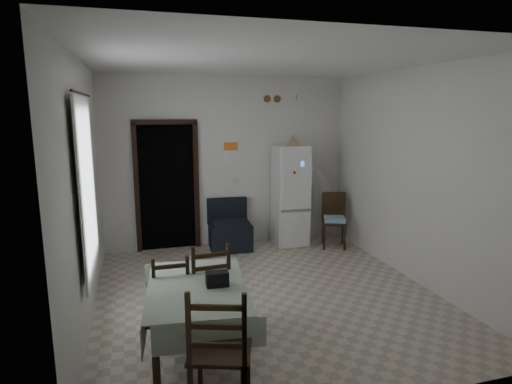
{
  "coord_description": "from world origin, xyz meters",
  "views": [
    {
      "loc": [
        -1.56,
        -4.92,
        2.35
      ],
      "look_at": [
        0.0,
        0.5,
        1.25
      ],
      "focal_mm": 30.0,
      "sensor_mm": 36.0,
      "label": 1
    }
  ],
  "objects_px": {
    "dining_table": "(198,321)",
    "dining_chair_far_right": "(208,285)",
    "dining_chair_far_left": "(170,294)",
    "navy_seat": "(230,225)",
    "fridge": "(290,195)",
    "corner_chair": "(334,221)",
    "dining_chair_near_head": "(220,348)"
  },
  "relations": [
    {
      "from": "dining_chair_near_head",
      "to": "fridge",
      "type": "bearing_deg",
      "value": -98.92
    },
    {
      "from": "dining_chair_far_right",
      "to": "dining_chair_near_head",
      "type": "bearing_deg",
      "value": 81.11
    },
    {
      "from": "dining_table",
      "to": "dining_chair_far_right",
      "type": "distance_m",
      "value": 0.55
    },
    {
      "from": "dining_table",
      "to": "navy_seat",
      "type": "bearing_deg",
      "value": 77.89
    },
    {
      "from": "fridge",
      "to": "navy_seat",
      "type": "xyz_separation_m",
      "value": [
        -1.08,
        -0.0,
        -0.45
      ]
    },
    {
      "from": "fridge",
      "to": "dining_table",
      "type": "relative_size",
      "value": 1.26
    },
    {
      "from": "dining_table",
      "to": "corner_chair",
      "type": "bearing_deg",
      "value": 50.23
    },
    {
      "from": "navy_seat",
      "to": "dining_chair_far_left",
      "type": "relative_size",
      "value": 0.92
    },
    {
      "from": "corner_chair",
      "to": "dining_chair_far_left",
      "type": "relative_size",
      "value": 1.02
    },
    {
      "from": "navy_seat",
      "to": "dining_chair_far_left",
      "type": "xyz_separation_m",
      "value": [
        -1.22,
        -2.59,
        0.04
      ]
    },
    {
      "from": "dining_table",
      "to": "dining_chair_far_right",
      "type": "bearing_deg",
      "value": 75.8
    },
    {
      "from": "dining_chair_far_left",
      "to": "dining_chair_near_head",
      "type": "distance_m",
      "value": 1.34
    },
    {
      "from": "navy_seat",
      "to": "dining_chair_far_left",
      "type": "distance_m",
      "value": 2.87
    },
    {
      "from": "fridge",
      "to": "dining_chair_near_head",
      "type": "distance_m",
      "value": 4.41
    },
    {
      "from": "navy_seat",
      "to": "dining_chair_near_head",
      "type": "bearing_deg",
      "value": -99.82
    },
    {
      "from": "navy_seat",
      "to": "dining_chair_near_head",
      "type": "height_order",
      "value": "dining_chair_near_head"
    },
    {
      "from": "navy_seat",
      "to": "corner_chair",
      "type": "height_order",
      "value": "corner_chair"
    },
    {
      "from": "dining_table",
      "to": "dining_chair_far_left",
      "type": "bearing_deg",
      "value": 119.69
    },
    {
      "from": "fridge",
      "to": "navy_seat",
      "type": "bearing_deg",
      "value": -178.47
    },
    {
      "from": "fridge",
      "to": "corner_chair",
      "type": "xyz_separation_m",
      "value": [
        0.66,
        -0.41,
        -0.4
      ]
    },
    {
      "from": "dining_table",
      "to": "dining_chair_far_left",
      "type": "xyz_separation_m",
      "value": [
        -0.21,
        0.48,
        0.09
      ]
    },
    {
      "from": "corner_chair",
      "to": "dining_chair_near_head",
      "type": "height_order",
      "value": "dining_chair_near_head"
    },
    {
      "from": "fridge",
      "to": "dining_table",
      "type": "bearing_deg",
      "value": -122.55
    },
    {
      "from": "dining_chair_far_left",
      "to": "navy_seat",
      "type": "bearing_deg",
      "value": -115.05
    },
    {
      "from": "navy_seat",
      "to": "corner_chair",
      "type": "bearing_deg",
      "value": -9.31
    },
    {
      "from": "navy_seat",
      "to": "dining_chair_far_right",
      "type": "bearing_deg",
      "value": -103.84
    },
    {
      "from": "dining_table",
      "to": "dining_chair_far_right",
      "type": "height_order",
      "value": "dining_chair_far_right"
    },
    {
      "from": "corner_chair",
      "to": "dining_chair_far_right",
      "type": "relative_size",
      "value": 0.94
    },
    {
      "from": "navy_seat",
      "to": "corner_chair",
      "type": "xyz_separation_m",
      "value": [
        1.74,
        -0.41,
        0.05
      ]
    },
    {
      "from": "fridge",
      "to": "dining_chair_far_left",
      "type": "relative_size",
      "value": 1.91
    },
    {
      "from": "navy_seat",
      "to": "dining_chair_far_left",
      "type": "height_order",
      "value": "dining_chair_far_left"
    },
    {
      "from": "navy_seat",
      "to": "dining_chair_far_right",
      "type": "xyz_separation_m",
      "value": [
        -0.82,
        -2.58,
        0.08
      ]
    }
  ]
}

